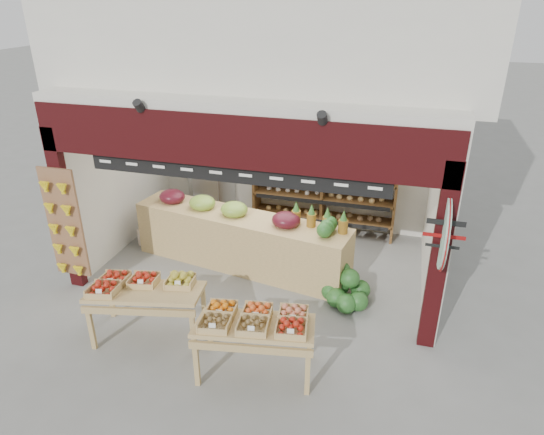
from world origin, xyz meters
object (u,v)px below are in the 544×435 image
at_px(cardboard_stack, 163,233).
at_px(watermelon_pile, 345,290).
at_px(refrigerator, 212,180).
at_px(display_table_right, 255,322).
at_px(back_shelving, 324,178).
at_px(display_table_left, 140,287).
at_px(mid_counter, 240,239).

relative_size(cardboard_stack, watermelon_pile, 1.23).
bearing_deg(refrigerator, watermelon_pile, -26.99).
relative_size(refrigerator, cardboard_stack, 1.88).
bearing_deg(watermelon_pile, display_table_right, -116.50).
distance_m(refrigerator, cardboard_stack, 1.53).
bearing_deg(back_shelving, display_table_left, -115.61).
bearing_deg(display_table_right, mid_counter, 113.44).
relative_size(refrigerator, display_table_left, 1.09).
bearing_deg(watermelon_pile, cardboard_stack, 165.08).
relative_size(cardboard_stack, mid_counter, 0.24).
height_order(refrigerator, watermelon_pile, refrigerator).
xyz_separation_m(cardboard_stack, display_table_left, (0.96, -2.42, 0.50)).
bearing_deg(refrigerator, cardboard_stack, -102.64).
relative_size(display_table_left, display_table_right, 1.04).
relative_size(refrigerator, watermelon_pile, 2.32).
relative_size(mid_counter, display_table_right, 2.48).
bearing_deg(mid_counter, display_table_right, -66.56).
height_order(back_shelving, watermelon_pile, back_shelving).
relative_size(cardboard_stack, display_table_right, 0.60).
bearing_deg(refrigerator, back_shelving, 11.93).
bearing_deg(mid_counter, watermelon_pile, -17.76).
height_order(mid_counter, display_table_right, mid_counter).
xyz_separation_m(refrigerator, watermelon_pile, (3.08, -2.23, -0.67)).
distance_m(cardboard_stack, mid_counter, 1.72).
bearing_deg(mid_counter, display_table_left, -108.61).
xyz_separation_m(back_shelving, cardboard_stack, (-2.79, -1.40, -0.90)).
distance_m(display_table_right, watermelon_pile, 2.05).
bearing_deg(display_table_right, back_shelving, 88.74).
relative_size(refrigerator, mid_counter, 0.46).
relative_size(mid_counter, display_table_left, 2.39).
xyz_separation_m(refrigerator, cardboard_stack, (-0.51, -1.28, -0.66)).
bearing_deg(back_shelving, mid_counter, -123.07).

